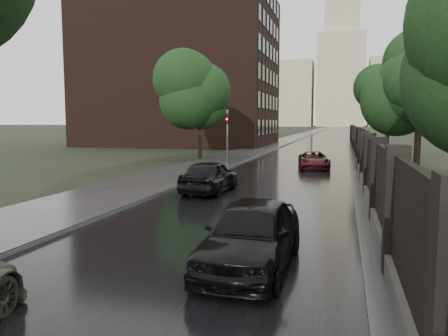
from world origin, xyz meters
TOP-DOWN VIEW (x-y plane):
  - road at (0.00, 190.00)m, footprint 8.00×420.00m
  - sidewalk_left at (-6.00, 190.00)m, footprint 4.00×420.00m
  - verge_right at (5.50, 190.00)m, footprint 3.00×420.00m
  - fence_right at (4.60, 32.01)m, footprint 0.45×75.72m
  - tree_left_far at (-8.00, 30.00)m, footprint 4.25×4.25m
  - tree_right_b at (7.50, 22.00)m, footprint 4.08×4.08m
  - tree_right_c at (7.50, 40.00)m, footprint 4.08×4.08m
  - traffic_light at (-4.30, 24.99)m, footprint 0.16×0.32m
  - brick_building at (-18.00, 52.00)m, footprint 24.00×18.00m
  - stalinist_tower at (0.00, 300.00)m, footprint 92.00×30.00m
  - hatchback_left at (-2.21, 14.13)m, footprint 1.82×4.36m
  - car_right_near at (1.68, 4.70)m, footprint 1.84×4.42m
  - car_right_far at (1.60, 25.50)m, footprint 2.49×4.45m

SIDE VIEW (x-z plane):
  - road at x=0.00m, z-range 0.00..0.02m
  - verge_right at x=5.50m, z-range 0.00..0.08m
  - sidewalk_left at x=-6.00m, z-range 0.00..0.16m
  - car_right_far at x=1.60m, z-range 0.00..1.17m
  - hatchback_left at x=-2.21m, z-range 0.00..1.48m
  - car_right_near at x=1.68m, z-range 0.00..1.50m
  - fence_right at x=4.60m, z-range -0.34..2.36m
  - traffic_light at x=-4.30m, z-range 0.40..4.40m
  - tree_right_b at x=7.50m, z-range 1.44..8.46m
  - tree_right_c at x=7.50m, z-range 1.44..8.46m
  - tree_left_far at x=-8.00m, z-range 1.55..8.94m
  - brick_building at x=-18.00m, z-range 0.00..20.00m
  - stalinist_tower at x=0.00m, z-range -41.12..117.88m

